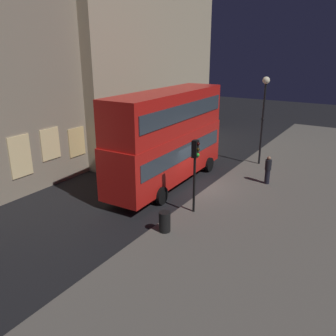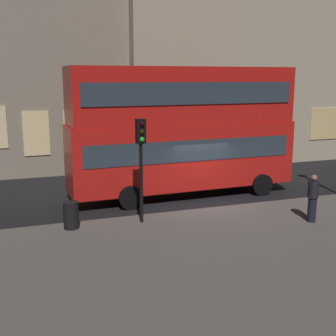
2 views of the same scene
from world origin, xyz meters
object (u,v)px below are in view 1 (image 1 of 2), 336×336
street_lamp (264,103)px  pedestrian (268,170)px  double_decker_bus (168,134)px  litter_bin (165,222)px  traffic_light_near_kerb (195,161)px

street_lamp → pedestrian: size_ratio=3.50×
double_decker_bus → street_lamp: (6.55, -3.64, 1.32)m
double_decker_bus → street_lamp: size_ratio=1.68×
pedestrian → litter_bin: size_ratio=1.84×
litter_bin → double_decker_bus: bearing=30.8°
traffic_light_near_kerb → street_lamp: bearing=-4.6°
double_decker_bus → litter_bin: 6.68m
street_lamp → litter_bin: size_ratio=6.45×
traffic_light_near_kerb → litter_bin: traffic_light_near_kerb is taller
street_lamp → pedestrian: bearing=-155.1°
double_decker_bus → street_lamp: street_lamp is taller
double_decker_bus → litter_bin: (-5.31, -3.17, -2.54)m
pedestrian → street_lamp: bearing=-140.9°
street_lamp → double_decker_bus: bearing=150.9°
traffic_light_near_kerb → pedestrian: (5.82, -1.95, -1.80)m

